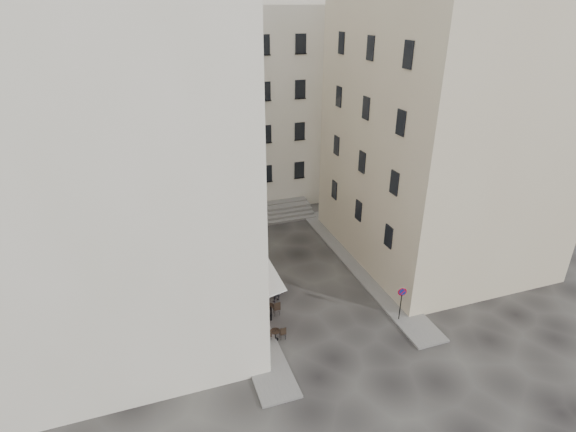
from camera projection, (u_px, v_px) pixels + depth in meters
name	position (u px, v px, depth m)	size (l,w,h in m)	color
ground	(316.00, 300.00, 28.21)	(90.00, 90.00, 0.00)	black
sidewalk_left	(232.00, 279.00, 30.28)	(2.00, 22.00, 0.12)	slate
sidewalk_right	(358.00, 263.00, 32.06)	(2.00, 18.00, 0.12)	slate
building_left	(112.00, 143.00, 23.27)	(12.20, 16.20, 20.60)	beige
building_right	(444.00, 127.00, 30.29)	(12.20, 14.20, 18.60)	beige
building_back	(228.00, 97.00, 40.16)	(18.20, 10.20, 18.60)	beige
cafe_storefront	(244.00, 279.00, 26.99)	(1.74, 7.30, 3.50)	#4D0B0B
stone_steps	(261.00, 214.00, 38.78)	(9.00, 3.15, 0.80)	slate
bollard_near	(271.00, 313.00, 26.17)	(0.12, 0.12, 0.98)	black
bollard_mid	(255.00, 281.00, 29.16)	(0.12, 0.12, 0.98)	black
bollard_far	(243.00, 255.00, 32.15)	(0.12, 0.12, 0.98)	black
no_parking_sign	(402.00, 298.00, 25.67)	(0.51, 0.17, 2.29)	black
bistro_table_a	(275.00, 334.00, 24.69)	(1.15, 0.54, 0.81)	black
bistro_table_b	(269.00, 309.00, 26.59)	(1.32, 0.62, 0.93)	black
bistro_table_c	(261.00, 287.00, 28.61)	(1.41, 0.66, 0.99)	black
bistro_table_d	(249.00, 272.00, 30.27)	(1.30, 0.61, 0.92)	black
bistro_table_e	(253.00, 261.00, 31.43)	(1.43, 0.67, 1.01)	black
pedestrian	(276.00, 289.00, 27.70)	(0.67, 0.44, 1.85)	black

